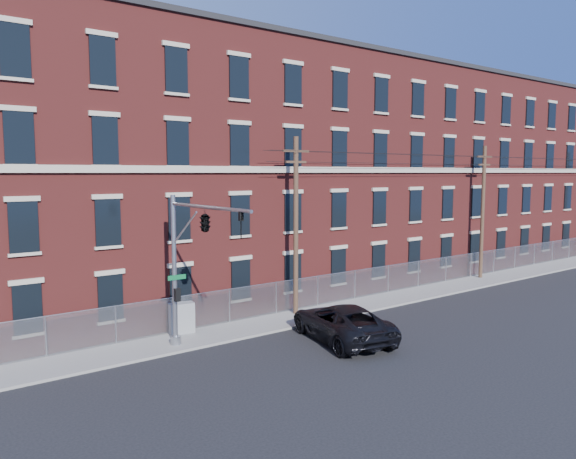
{
  "coord_description": "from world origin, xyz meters",
  "views": [
    {
      "loc": [
        -17.1,
        -18.79,
        8.14
      ],
      "look_at": [
        0.23,
        4.0,
        5.18
      ],
      "focal_mm": 34.55,
      "sensor_mm": 36.0,
      "label": 1
    }
  ],
  "objects_px": {
    "traffic_signal_mast": "(198,237)",
    "utility_cabinet": "(181,318)",
    "pickup_truck": "(342,322)",
    "utility_pole_near": "(296,222)"
  },
  "relations": [
    {
      "from": "traffic_signal_mast",
      "to": "pickup_truck",
      "type": "distance_m",
      "value": 8.38
    },
    {
      "from": "utility_cabinet",
      "to": "utility_pole_near",
      "type": "bearing_deg",
      "value": 6.52
    },
    {
      "from": "pickup_truck",
      "to": "utility_cabinet",
      "type": "relative_size",
      "value": 4.16
    },
    {
      "from": "utility_pole_near",
      "to": "pickup_truck",
      "type": "distance_m",
      "value": 6.82
    },
    {
      "from": "traffic_signal_mast",
      "to": "utility_pole_near",
      "type": "height_order",
      "value": "utility_pole_near"
    },
    {
      "from": "traffic_signal_mast",
      "to": "utility_pole_near",
      "type": "relative_size",
      "value": 0.7
    },
    {
      "from": "utility_pole_near",
      "to": "pickup_truck",
      "type": "relative_size",
      "value": 1.57
    },
    {
      "from": "pickup_truck",
      "to": "utility_cabinet",
      "type": "xyz_separation_m",
      "value": [
        -5.83,
        5.45,
        -0.0
      ]
    },
    {
      "from": "utility_pole_near",
      "to": "pickup_truck",
      "type": "height_order",
      "value": "utility_pole_near"
    },
    {
      "from": "traffic_signal_mast",
      "to": "utility_cabinet",
      "type": "relative_size",
      "value": 4.57
    }
  ]
}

